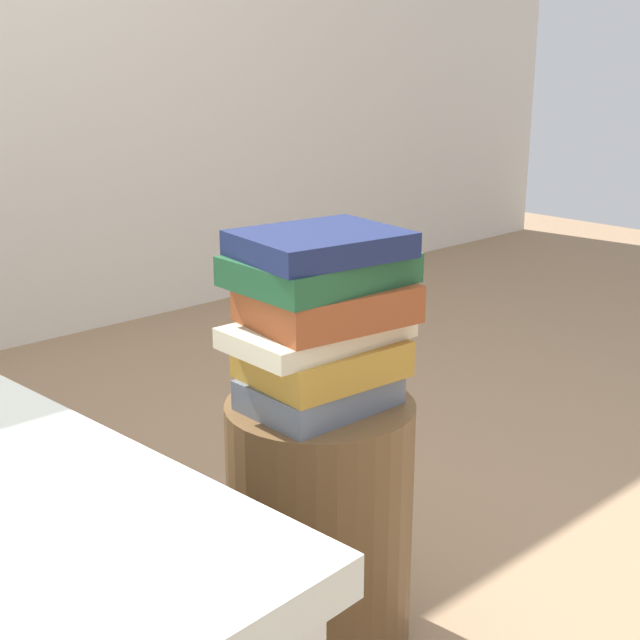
{
  "coord_description": "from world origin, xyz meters",
  "views": [
    {
      "loc": [
        -0.96,
        -1.02,
        1.04
      ],
      "look_at": [
        0.0,
        0.0,
        0.61
      ],
      "focal_mm": 49.78,
      "sensor_mm": 36.0,
      "label": 1
    }
  ],
  "objects_px": {
    "book_ochre": "(323,359)",
    "book_forest": "(319,269)",
    "book_cream": "(319,333)",
    "book_navy": "(320,244)",
    "book_rust": "(327,303)",
    "side_table": "(320,524)",
    "book_slate": "(319,392)"
  },
  "relations": [
    {
      "from": "book_ochre",
      "to": "book_forest",
      "type": "distance_m",
      "value": 0.15
    },
    {
      "from": "side_table",
      "to": "book_slate",
      "type": "xyz_separation_m",
      "value": [
        -0.01,
        -0.01,
        0.26
      ]
    },
    {
      "from": "book_cream",
      "to": "book_rust",
      "type": "bearing_deg",
      "value": -7.31
    },
    {
      "from": "book_ochre",
      "to": "book_navy",
      "type": "bearing_deg",
      "value": 118.0
    },
    {
      "from": "side_table",
      "to": "book_navy",
      "type": "relative_size",
      "value": 1.81
    },
    {
      "from": "book_ochre",
      "to": "book_forest",
      "type": "bearing_deg",
      "value": 72.26
    },
    {
      "from": "book_slate",
      "to": "book_navy",
      "type": "relative_size",
      "value": 0.93
    },
    {
      "from": "book_slate",
      "to": "book_cream",
      "type": "height_order",
      "value": "book_cream"
    },
    {
      "from": "book_cream",
      "to": "book_rust",
      "type": "distance_m",
      "value": 0.05
    },
    {
      "from": "side_table",
      "to": "book_rust",
      "type": "relative_size",
      "value": 1.81
    },
    {
      "from": "side_table",
      "to": "book_cream",
      "type": "xyz_separation_m",
      "value": [
        -0.01,
        -0.0,
        0.36
      ]
    },
    {
      "from": "book_cream",
      "to": "book_ochre",
      "type": "bearing_deg",
      "value": -8.54
    },
    {
      "from": "book_navy",
      "to": "book_forest",
      "type": "bearing_deg",
      "value": 59.92
    },
    {
      "from": "book_ochre",
      "to": "book_navy",
      "type": "distance_m",
      "value": 0.2
    },
    {
      "from": "book_cream",
      "to": "book_navy",
      "type": "height_order",
      "value": "book_navy"
    },
    {
      "from": "book_forest",
      "to": "book_navy",
      "type": "height_order",
      "value": "book_navy"
    },
    {
      "from": "book_slate",
      "to": "side_table",
      "type": "bearing_deg",
      "value": 40.56
    },
    {
      "from": "book_slate",
      "to": "book_navy",
      "type": "distance_m",
      "value": 0.25
    },
    {
      "from": "side_table",
      "to": "book_ochre",
      "type": "distance_m",
      "value": 0.31
    },
    {
      "from": "side_table",
      "to": "book_navy",
      "type": "height_order",
      "value": "book_navy"
    },
    {
      "from": "book_slate",
      "to": "book_forest",
      "type": "relative_size",
      "value": 0.86
    },
    {
      "from": "side_table",
      "to": "book_navy",
      "type": "distance_m",
      "value": 0.51
    },
    {
      "from": "book_slate",
      "to": "book_forest",
      "type": "bearing_deg",
      "value": 46.31
    },
    {
      "from": "book_slate",
      "to": "book_rust",
      "type": "distance_m",
      "value": 0.15
    },
    {
      "from": "book_cream",
      "to": "book_forest",
      "type": "xyz_separation_m",
      "value": [
        0.01,
        0.01,
        0.1
      ]
    },
    {
      "from": "side_table",
      "to": "book_cream",
      "type": "relative_size",
      "value": 1.55
    },
    {
      "from": "book_cream",
      "to": "book_rust",
      "type": "relative_size",
      "value": 1.16
    },
    {
      "from": "book_navy",
      "to": "book_ochre",
      "type": "bearing_deg",
      "value": -57.99
    },
    {
      "from": "book_ochre",
      "to": "book_rust",
      "type": "distance_m",
      "value": 0.1
    },
    {
      "from": "book_forest",
      "to": "book_navy",
      "type": "xyz_separation_m",
      "value": [
        -0.01,
        -0.01,
        0.04
      ]
    },
    {
      "from": "book_slate",
      "to": "book_ochre",
      "type": "distance_m",
      "value": 0.06
    },
    {
      "from": "book_cream",
      "to": "book_forest",
      "type": "height_order",
      "value": "book_forest"
    }
  ]
}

